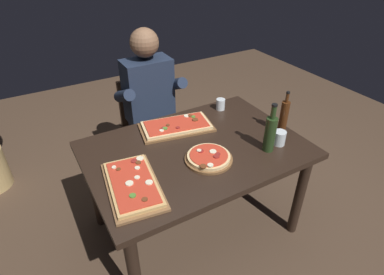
{
  "coord_description": "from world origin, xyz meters",
  "views": [
    {
      "loc": [
        -0.86,
        -1.45,
        1.93
      ],
      "look_at": [
        0.0,
        0.05,
        0.79
      ],
      "focal_mm": 29.64,
      "sensor_mm": 36.0,
      "label": 1
    }
  ],
  "objects_px": {
    "dining_table": "(196,159)",
    "tumbler_near_camera": "(220,105)",
    "wine_bottle_dark": "(284,116)",
    "diner_chair": "(148,123)",
    "pizza_rectangular_left": "(133,184)",
    "pizza_round_far": "(209,157)",
    "oil_bottle_amber": "(270,133)",
    "tumbler_far_side": "(279,139)",
    "pizza_rectangular_front": "(177,126)",
    "seated_diner": "(151,102)"
  },
  "relations": [
    {
      "from": "dining_table",
      "to": "diner_chair",
      "type": "distance_m",
      "value": 0.87
    },
    {
      "from": "pizza_rectangular_front",
      "to": "diner_chair",
      "type": "relative_size",
      "value": 0.63
    },
    {
      "from": "pizza_rectangular_front",
      "to": "pizza_rectangular_left",
      "type": "bearing_deg",
      "value": -139.43
    },
    {
      "from": "pizza_round_far",
      "to": "wine_bottle_dark",
      "type": "distance_m",
      "value": 0.62
    },
    {
      "from": "pizza_rectangular_left",
      "to": "wine_bottle_dark",
      "type": "bearing_deg",
      "value": 1.03
    },
    {
      "from": "tumbler_near_camera",
      "to": "tumbler_far_side",
      "type": "height_order",
      "value": "tumbler_far_side"
    },
    {
      "from": "oil_bottle_amber",
      "to": "tumbler_far_side",
      "type": "relative_size",
      "value": 3.44
    },
    {
      "from": "pizza_rectangular_left",
      "to": "pizza_rectangular_front",
      "type": "bearing_deg",
      "value": 40.57
    },
    {
      "from": "dining_table",
      "to": "diner_chair",
      "type": "height_order",
      "value": "diner_chair"
    },
    {
      "from": "dining_table",
      "to": "tumbler_near_camera",
      "type": "distance_m",
      "value": 0.58
    },
    {
      "from": "pizza_rectangular_left",
      "to": "tumbler_far_side",
      "type": "xyz_separation_m",
      "value": [
        0.99,
        -0.08,
        0.02
      ]
    },
    {
      "from": "pizza_rectangular_front",
      "to": "wine_bottle_dark",
      "type": "bearing_deg",
      "value": -33.57
    },
    {
      "from": "dining_table",
      "to": "wine_bottle_dark",
      "type": "bearing_deg",
      "value": -12.24
    },
    {
      "from": "diner_chair",
      "to": "pizza_round_far",
      "type": "bearing_deg",
      "value": -90.3
    },
    {
      "from": "tumbler_near_camera",
      "to": "diner_chair",
      "type": "height_order",
      "value": "diner_chair"
    },
    {
      "from": "pizza_round_far",
      "to": "wine_bottle_dark",
      "type": "bearing_deg",
      "value": 1.97
    },
    {
      "from": "oil_bottle_amber",
      "to": "tumbler_near_camera",
      "type": "relative_size",
      "value": 3.76
    },
    {
      "from": "dining_table",
      "to": "pizza_rectangular_left",
      "type": "distance_m",
      "value": 0.53
    },
    {
      "from": "pizza_rectangular_front",
      "to": "tumbler_near_camera",
      "type": "bearing_deg",
      "value": 11.2
    },
    {
      "from": "oil_bottle_amber",
      "to": "tumbler_near_camera",
      "type": "xyz_separation_m",
      "value": [
        0.05,
        0.61,
        -0.09
      ]
    },
    {
      "from": "tumbler_far_side",
      "to": "dining_table",
      "type": "bearing_deg",
      "value": 154.5
    },
    {
      "from": "diner_chair",
      "to": "pizza_rectangular_front",
      "type": "bearing_deg",
      "value": -90.43
    },
    {
      "from": "pizza_rectangular_left",
      "to": "wine_bottle_dark",
      "type": "relative_size",
      "value": 1.72
    },
    {
      "from": "tumbler_far_side",
      "to": "seated_diner",
      "type": "height_order",
      "value": "seated_diner"
    },
    {
      "from": "pizza_round_far",
      "to": "oil_bottle_amber",
      "type": "xyz_separation_m",
      "value": [
        0.39,
        -0.1,
        0.11
      ]
    },
    {
      "from": "dining_table",
      "to": "pizza_rectangular_front",
      "type": "distance_m",
      "value": 0.3
    },
    {
      "from": "tumbler_near_camera",
      "to": "pizza_round_far",
      "type": "bearing_deg",
      "value": -130.1
    },
    {
      "from": "tumbler_near_camera",
      "to": "diner_chair",
      "type": "xyz_separation_m",
      "value": [
        -0.43,
        0.5,
        -0.29
      ]
    },
    {
      "from": "pizza_rectangular_left",
      "to": "oil_bottle_amber",
      "type": "relative_size",
      "value": 1.62
    },
    {
      "from": "tumbler_far_side",
      "to": "pizza_rectangular_front",
      "type": "bearing_deg",
      "value": 133.99
    },
    {
      "from": "wine_bottle_dark",
      "to": "oil_bottle_amber",
      "type": "xyz_separation_m",
      "value": [
        -0.23,
        -0.12,
        0.01
      ]
    },
    {
      "from": "pizza_rectangular_left",
      "to": "diner_chair",
      "type": "height_order",
      "value": "diner_chair"
    },
    {
      "from": "pizza_rectangular_left",
      "to": "tumbler_near_camera",
      "type": "height_order",
      "value": "tumbler_near_camera"
    },
    {
      "from": "wine_bottle_dark",
      "to": "seated_diner",
      "type": "xyz_separation_m",
      "value": [
        -0.61,
        0.87,
        -0.12
      ]
    },
    {
      "from": "wine_bottle_dark",
      "to": "pizza_rectangular_left",
      "type": "bearing_deg",
      "value": -178.97
    },
    {
      "from": "pizza_round_far",
      "to": "oil_bottle_amber",
      "type": "relative_size",
      "value": 0.9
    },
    {
      "from": "pizza_rectangular_left",
      "to": "pizza_round_far",
      "type": "height_order",
      "value": "same"
    },
    {
      "from": "pizza_round_far",
      "to": "diner_chair",
      "type": "bearing_deg",
      "value": 89.7
    },
    {
      "from": "dining_table",
      "to": "oil_bottle_amber",
      "type": "bearing_deg",
      "value": -32.83
    },
    {
      "from": "pizza_rectangular_left",
      "to": "tumbler_far_side",
      "type": "bearing_deg",
      "value": -4.78
    },
    {
      "from": "wine_bottle_dark",
      "to": "diner_chair",
      "type": "relative_size",
      "value": 0.35
    },
    {
      "from": "tumbler_near_camera",
      "to": "diner_chair",
      "type": "bearing_deg",
      "value": 130.47
    },
    {
      "from": "pizza_round_far",
      "to": "seated_diner",
      "type": "distance_m",
      "value": 0.89
    },
    {
      "from": "pizza_rectangular_front",
      "to": "pizza_round_far",
      "type": "distance_m",
      "value": 0.43
    },
    {
      "from": "pizza_rectangular_front",
      "to": "diner_chair",
      "type": "height_order",
      "value": "diner_chair"
    },
    {
      "from": "diner_chair",
      "to": "wine_bottle_dark",
      "type": "bearing_deg",
      "value": -58.49
    },
    {
      "from": "pizza_rectangular_front",
      "to": "pizza_round_far",
      "type": "height_order",
      "value": "same"
    },
    {
      "from": "pizza_rectangular_front",
      "to": "pizza_round_far",
      "type": "bearing_deg",
      "value": -90.12
    },
    {
      "from": "seated_diner",
      "to": "pizza_rectangular_front",
      "type": "bearing_deg",
      "value": -90.55
    },
    {
      "from": "pizza_rectangular_left",
      "to": "oil_bottle_amber",
      "type": "bearing_deg",
      "value": -6.31
    }
  ]
}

